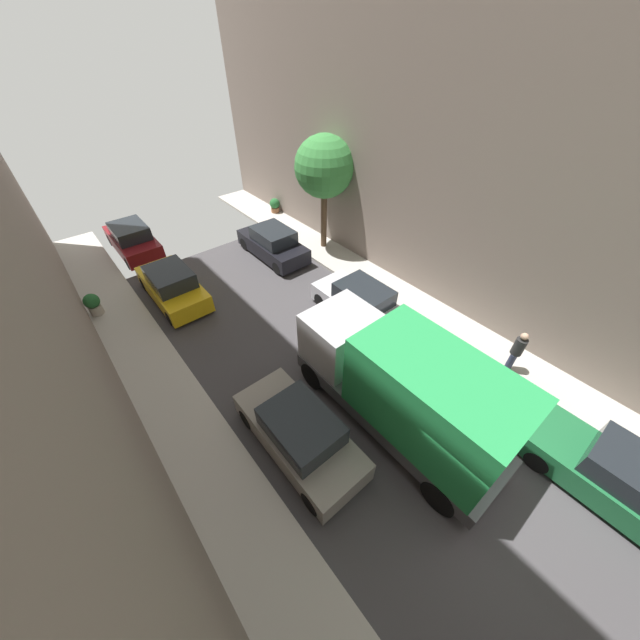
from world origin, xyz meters
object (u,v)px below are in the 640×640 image
at_px(parked_car_left_3, 299,433).
at_px(parked_car_right_3, 273,244).
at_px(parked_car_left_4, 172,286).
at_px(delivery_truck, 404,388).
at_px(potted_plant_3, 275,205).
at_px(potted_plant_0, 93,304).
at_px(parked_car_right_1, 623,482).
at_px(parked_car_left_5, 133,240).
at_px(parked_car_right_2, 361,303).
at_px(pedestrian, 517,351).
at_px(street_tree_1, 324,168).

xyz_separation_m(parked_car_left_3, parked_car_right_3, (5.40, 9.35, 0.00)).
distance_m(parked_car_left_3, parked_car_right_3, 10.80).
xyz_separation_m(parked_car_left_4, delivery_truck, (2.70, -10.36, 1.07)).
bearing_deg(potted_plant_3, parked_car_right_3, -125.06).
xyz_separation_m(delivery_truck, potted_plant_0, (-5.66, 11.32, -1.13)).
relative_size(parked_car_right_3, delivery_truck, 0.64).
bearing_deg(parked_car_right_1, parked_car_left_3, 130.91).
xyz_separation_m(parked_car_left_5, parked_car_right_3, (5.40, -5.08, 0.00)).
distance_m(delivery_truck, potted_plant_0, 12.71).
bearing_deg(parked_car_left_5, parked_car_right_2, -64.72).
bearing_deg(parked_car_right_3, potted_plant_3, 54.94).
bearing_deg(pedestrian, parked_car_right_3, 99.00).
bearing_deg(potted_plant_0, parked_car_right_3, -4.74).
distance_m(parked_car_left_3, delivery_truck, 3.17).
height_order(parked_car_left_3, parked_car_left_4, same).
xyz_separation_m(parked_car_right_2, parked_car_right_3, (0.00, 6.35, 0.00)).
distance_m(parked_car_left_4, potted_plant_0, 3.11).
distance_m(parked_car_right_1, potted_plant_0, 18.30).
distance_m(parked_car_right_3, pedestrian, 11.93).
height_order(parked_car_right_2, pedestrian, pedestrian).
xyz_separation_m(pedestrian, street_tree_1, (0.69, 10.76, 3.12)).
relative_size(parked_car_left_3, street_tree_1, 0.77).
xyz_separation_m(parked_car_right_3, street_tree_1, (2.55, -1.02, 3.47)).
height_order(parked_car_left_5, delivery_truck, delivery_truck).
relative_size(parked_car_right_1, street_tree_1, 0.77).
bearing_deg(parked_car_right_2, parked_car_left_3, -150.96).
relative_size(parked_car_right_2, pedestrian, 2.44).
relative_size(parked_car_left_5, pedestrian, 2.44).
xyz_separation_m(parked_car_right_1, parked_car_right_2, (0.00, 9.23, 0.00)).
bearing_deg(parked_car_right_3, parked_car_right_2, -90.00).
bearing_deg(pedestrian, parked_car_left_4, 122.26).
xyz_separation_m(parked_car_right_2, pedestrian, (1.87, -5.43, 0.35)).
relative_size(parked_car_right_1, delivery_truck, 0.64).
distance_m(parked_car_left_5, street_tree_1, 10.61).
bearing_deg(parked_car_left_4, delivery_truck, -75.40).
bearing_deg(potted_plant_3, street_tree_1, -94.39).
bearing_deg(delivery_truck, pedestrian, -14.13).
relative_size(parked_car_right_2, potted_plant_0, 4.43).
height_order(parked_car_left_3, street_tree_1, street_tree_1).
distance_m(parked_car_right_2, street_tree_1, 6.86).
bearing_deg(parked_car_right_2, parked_car_right_1, -90.00).
distance_m(parked_car_left_4, pedestrian, 13.62).
bearing_deg(parked_car_left_4, potted_plant_3, 28.19).
relative_size(parked_car_right_3, pedestrian, 2.44).
height_order(parked_car_right_3, pedestrian, pedestrian).
bearing_deg(parked_car_left_3, parked_car_left_4, 90.00).
distance_m(delivery_truck, street_tree_1, 11.22).
height_order(parked_car_right_3, potted_plant_3, parked_car_right_3).
relative_size(parked_car_left_4, potted_plant_0, 4.43).
height_order(parked_car_left_3, potted_plant_0, parked_car_left_3).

